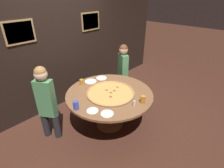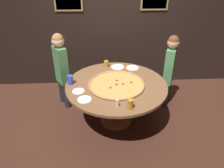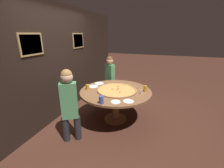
% 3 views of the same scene
% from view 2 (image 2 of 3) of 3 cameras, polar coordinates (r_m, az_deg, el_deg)
% --- Properties ---
extents(ground_plane, '(24.00, 24.00, 0.00)m').
position_cam_2_polar(ground_plane, '(3.81, 1.02, -9.61)').
color(ground_plane, '#422319').
extents(back_wall, '(6.40, 0.08, 2.60)m').
position_cam_2_polar(back_wall, '(4.44, -0.06, 15.61)').
color(back_wall, black).
rests_on(back_wall, ground_plane).
extents(dining_table, '(1.57, 1.57, 0.74)m').
position_cam_2_polar(dining_table, '(3.45, 1.12, -1.89)').
color(dining_table, brown).
rests_on(dining_table, ground_plane).
extents(giant_pizza, '(0.87, 0.87, 0.03)m').
position_cam_2_polar(giant_pizza, '(3.35, 1.12, -0.06)').
color(giant_pizza, '#E0994C').
rests_on(giant_pizza, dining_table).
extents(drink_cup_by_shaker, '(0.08, 0.08, 0.13)m').
position_cam_2_polar(drink_cup_by_shaker, '(2.84, 4.81, -5.26)').
color(drink_cup_by_shaker, '#BC7A23').
rests_on(drink_cup_by_shaker, dining_table).
extents(drink_cup_front_edge, '(0.08, 0.08, 0.11)m').
position_cam_2_polar(drink_cup_front_edge, '(3.89, -1.53, 5.31)').
color(drink_cup_front_edge, '#BC7A23').
rests_on(drink_cup_front_edge, dining_table).
extents(drink_cup_near_left, '(0.09, 0.09, 0.14)m').
position_cam_2_polar(drink_cup_near_left, '(3.41, -10.84, 1.07)').
color(drink_cup_near_left, '#384CB7').
rests_on(drink_cup_near_left, dining_table).
extents(white_plate_beside_cup, '(0.18, 0.18, 0.01)m').
position_cam_2_polar(white_plate_beside_cup, '(3.23, -8.75, -1.86)').
color(white_plate_beside_cup, white).
rests_on(white_plate_beside_cup, dining_table).
extents(white_plate_left_side, '(0.24, 0.24, 0.01)m').
position_cam_2_polar(white_plate_left_side, '(3.89, 1.49, 4.49)').
color(white_plate_left_side, white).
rests_on(white_plate_left_side, dining_table).
extents(white_plate_far_back, '(0.22, 0.22, 0.01)m').
position_cam_2_polar(white_plate_far_back, '(3.88, 5.34, 4.23)').
color(white_plate_far_back, white).
rests_on(white_plate_far_back, dining_table).
extents(white_plate_near_front, '(0.20, 0.20, 0.01)m').
position_cam_2_polar(white_plate_near_front, '(3.05, -7.20, -4.01)').
color(white_plate_near_front, white).
rests_on(white_plate_near_front, dining_table).
extents(condiment_shaker, '(0.04, 0.04, 0.10)m').
position_cam_2_polar(condiment_shaker, '(2.87, 1.41, -5.04)').
color(condiment_shaker, silver).
rests_on(condiment_shaker, dining_table).
extents(diner_centre_back, '(0.26, 0.35, 1.34)m').
position_cam_2_polar(diner_centre_back, '(3.97, 14.82, 4.21)').
color(diner_centre_back, '#232328').
rests_on(diner_centre_back, ground_plane).
extents(diner_side_left, '(0.29, 0.36, 1.38)m').
position_cam_2_polar(diner_side_left, '(3.92, -13.13, 4.43)').
color(diner_side_left, '#232328').
rests_on(diner_side_left, ground_plane).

